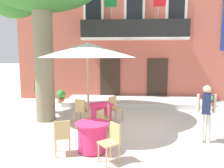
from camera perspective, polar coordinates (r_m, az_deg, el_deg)
ground_plane at (r=7.76m, az=3.97°, el=-11.21°), size 120.00×120.00×0.00m
building_facade at (r=14.41m, az=5.43°, el=12.37°), size 13.00×5.09×7.50m
entrance_step_platform at (r=11.47m, az=5.61°, el=-4.50°), size 6.87×2.27×0.25m
cafe_table_near_tree at (r=5.90m, az=-5.02°, el=-13.24°), size 0.86×0.86×0.76m
cafe_chair_near_tree_0 at (r=5.30m, az=-0.15°, el=-14.08°), size 0.56×0.56×0.91m
cafe_chair_near_tree_1 at (r=6.51m, az=-2.16°, el=-9.96°), size 0.52×0.52×0.91m
cafe_chair_near_tree_2 at (r=5.74m, az=-12.55°, el=-12.55°), size 0.50×0.50×0.91m
cafe_table_middle at (r=7.96m, az=-2.73°, el=-7.77°), size 0.86×0.86×0.76m
cafe_chair_middle_0 at (r=8.18m, az=-7.82°, el=-6.44°), size 0.50×0.50×0.91m
cafe_chair_middle_1 at (r=7.21m, az=-1.80°, el=-8.24°), size 0.46×0.46×0.91m
cafe_chair_middle_2 at (r=8.49m, az=0.67°, el=-5.86°), size 0.56×0.56×0.91m
cafe_umbrella at (r=6.86m, az=-6.26°, el=8.51°), size 2.90×2.90×2.85m
ground_planter_left at (r=11.94m, az=-12.88°, el=-2.92°), size 0.45×0.45×0.69m
ground_planter_right at (r=11.98m, az=24.12°, el=-3.83°), size 0.33×0.33×0.51m
pedestrian_near_entrance at (r=6.83m, az=22.87°, el=-6.26°), size 0.53×0.39×1.64m
pedestrian_mid_plaza at (r=9.99m, az=-17.96°, el=-1.77°), size 0.53×0.37×1.68m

